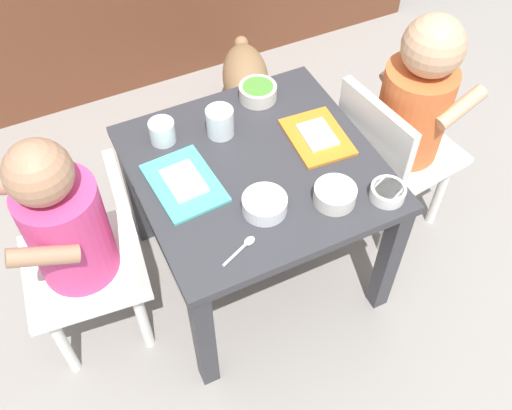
{
  "coord_description": "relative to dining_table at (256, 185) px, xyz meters",
  "views": [
    {
      "loc": [
        -0.42,
        -0.87,
        1.47
      ],
      "look_at": [
        0.0,
        0.0,
        0.28
      ],
      "focal_mm": 41.08,
      "sensor_mm": 36.0,
      "label": 1
    }
  ],
  "objects": [
    {
      "name": "cereal_bowl_right_side",
      "position": [
        0.11,
        -0.18,
        0.1
      ],
      "size": [
        0.1,
        0.1,
        0.04
      ],
      "color": "silver",
      "rests_on": "dining_table"
    },
    {
      "name": "food_tray_right",
      "position": [
        0.18,
        0.02,
        0.08
      ],
      "size": [
        0.15,
        0.19,
        0.02
      ],
      "color": "orange",
      "rests_on": "dining_table"
    },
    {
      "name": "veggie_bowl_near",
      "position": [
        0.23,
        -0.22,
        0.09
      ],
      "size": [
        0.08,
        0.08,
        0.03
      ],
      "color": "white",
      "rests_on": "dining_table"
    },
    {
      "name": "dog",
      "position": [
        0.23,
        0.54,
        -0.16
      ],
      "size": [
        0.26,
        0.42,
        0.31
      ],
      "color": "olive",
      "rests_on": "ground"
    },
    {
      "name": "cereal_bowl_left_side",
      "position": [
        0.11,
        0.22,
        0.1
      ],
      "size": [
        0.1,
        0.1,
        0.04
      ],
      "color": "silver",
      "rests_on": "dining_table"
    },
    {
      "name": "dining_table",
      "position": [
        0.0,
        0.0,
        0.0
      ],
      "size": [
        0.58,
        0.57,
        0.44
      ],
      "color": "#333338",
      "rests_on": "ground"
    },
    {
      "name": "spoon_by_left_tray",
      "position": [
        -0.13,
        -0.21,
        0.08
      ],
      "size": [
        0.1,
        0.05,
        0.01
      ],
      "color": "silver",
      "rests_on": "dining_table"
    },
    {
      "name": "water_cup_left",
      "position": [
        -0.17,
        0.18,
        0.1
      ],
      "size": [
        0.06,
        0.06,
        0.06
      ],
      "color": "white",
      "rests_on": "dining_table"
    },
    {
      "name": "food_tray_left",
      "position": [
        -0.18,
        0.02,
        0.08
      ],
      "size": [
        0.16,
        0.21,
        0.02
      ],
      "color": "#4CC6BC",
      "rests_on": "dining_table"
    },
    {
      "name": "seated_child_right",
      "position": [
        0.45,
        0.0,
        0.08
      ],
      "size": [
        0.31,
        0.31,
        0.71
      ],
      "color": "white",
      "rests_on": "ground"
    },
    {
      "name": "seated_child_left",
      "position": [
        -0.45,
        0.01,
        0.07
      ],
      "size": [
        0.31,
        0.31,
        0.69
      ],
      "color": "white",
      "rests_on": "ground"
    },
    {
      "name": "water_cup_right",
      "position": [
        -0.03,
        0.14,
        0.11
      ],
      "size": [
        0.07,
        0.07,
        0.07
      ],
      "color": "white",
      "rests_on": "dining_table"
    },
    {
      "name": "ground_plane",
      "position": [
        0.0,
        0.0,
        -0.36
      ],
      "size": [
        7.0,
        7.0,
        0.0
      ],
      "primitive_type": "plane",
      "color": "gray"
    },
    {
      "name": "veggie_bowl_far",
      "position": [
        -0.04,
        -0.13,
        0.09
      ],
      "size": [
        0.1,
        0.1,
        0.04
      ],
      "color": "white",
      "rests_on": "dining_table"
    }
  ]
}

